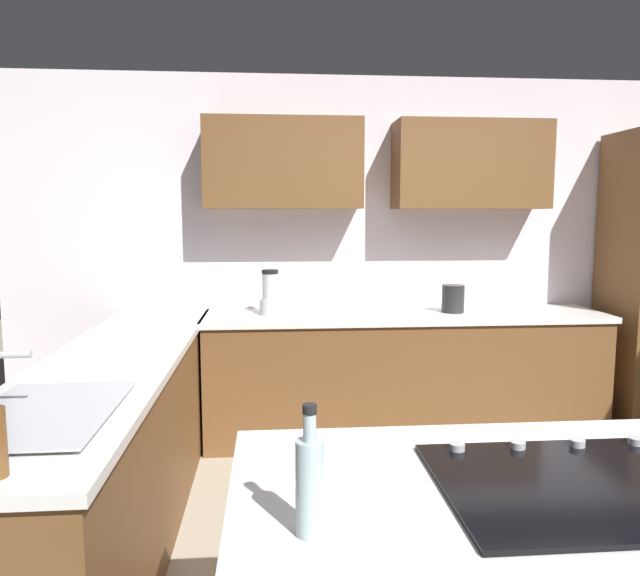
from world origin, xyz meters
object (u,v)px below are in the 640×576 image
(cooktop, at_px, (588,484))
(oil_bottle, at_px, (310,483))
(sink_unit, at_px, (41,412))
(blender, at_px, (270,296))
(kettle, at_px, (453,299))

(cooktop, xyz_separation_m, oil_bottle, (0.72, 0.17, 0.11))
(sink_unit, relative_size, oil_bottle, 2.42)
(blender, xyz_separation_m, kettle, (-1.30, 0.00, -0.04))
(cooktop, distance_m, oil_bottle, 0.75)
(sink_unit, distance_m, cooktop, 1.72)
(blender, relative_size, kettle, 1.60)
(cooktop, height_order, oil_bottle, oil_bottle)
(cooktop, bearing_deg, kettle, -100.29)
(oil_bottle, bearing_deg, cooktop, -166.90)
(kettle, relative_size, oil_bottle, 0.68)
(cooktop, bearing_deg, sink_unit, -22.40)
(cooktop, distance_m, kettle, 2.76)
(sink_unit, distance_m, blender, 2.20)
(oil_bottle, bearing_deg, blender, -88.26)
(blender, bearing_deg, kettle, 180.00)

